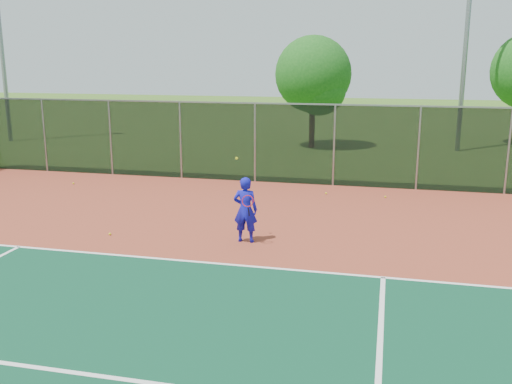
% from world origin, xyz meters
% --- Properties ---
extents(ground, '(120.00, 120.00, 0.00)m').
position_xyz_m(ground, '(0.00, 0.00, 0.00)').
color(ground, '#38621C').
rests_on(ground, ground).
extents(court_apron, '(30.00, 20.00, 0.02)m').
position_xyz_m(court_apron, '(0.00, 2.00, 0.01)').
color(court_apron, '#9B3D27').
rests_on(court_apron, ground).
extents(fence_back, '(30.00, 0.06, 3.03)m').
position_xyz_m(fence_back, '(0.00, 12.00, 1.56)').
color(fence_back, black).
rests_on(fence_back, court_apron).
extents(tennis_player, '(0.63, 0.63, 2.20)m').
position_xyz_m(tennis_player, '(-1.53, 4.75, 0.88)').
color(tennis_player, '#1213AF').
rests_on(tennis_player, court_apron).
extents(practice_ball_0, '(0.07, 0.07, 0.07)m').
position_xyz_m(practice_ball_0, '(-9.56, 9.93, 0.06)').
color(practice_ball_0, yellow).
rests_on(practice_ball_0, court_apron).
extents(practice_ball_1, '(0.07, 0.07, 0.07)m').
position_xyz_m(practice_ball_1, '(-0.08, 10.49, 0.06)').
color(practice_ball_1, yellow).
rests_on(practice_ball_1, court_apron).
extents(practice_ball_3, '(0.07, 0.07, 0.07)m').
position_xyz_m(practice_ball_3, '(-5.23, 4.44, 0.06)').
color(practice_ball_3, yellow).
rests_on(practice_ball_3, court_apron).
extents(practice_ball_4, '(0.07, 0.07, 0.07)m').
position_xyz_m(practice_ball_4, '(1.94, 10.43, 0.06)').
color(practice_ball_4, yellow).
rests_on(practice_ball_4, court_apron).
extents(floodlight_n, '(0.90, 0.40, 12.97)m').
position_xyz_m(floodlight_n, '(5.40, 21.67, 7.27)').
color(floodlight_n, gray).
rests_on(floodlight_n, ground).
extents(tree_back_left, '(3.97, 3.97, 5.83)m').
position_xyz_m(tree_back_left, '(-1.96, 21.03, 3.65)').
color(tree_back_left, '#341E13').
rests_on(tree_back_left, ground).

